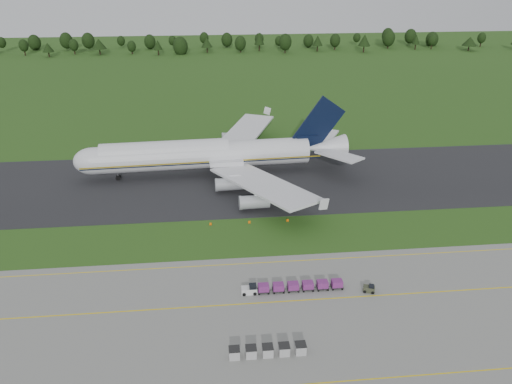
{
  "coord_description": "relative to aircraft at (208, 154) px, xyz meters",
  "views": [
    {
      "loc": [
        -10.75,
        -88.82,
        52.04
      ],
      "look_at": [
        -1.68,
        2.0,
        9.17
      ],
      "focal_mm": 35.0,
      "sensor_mm": 36.0,
      "label": 1
    }
  ],
  "objects": [
    {
      "name": "apron",
      "position": [
        11.16,
        -67.49,
        -5.73
      ],
      "size": [
        300.0,
        52.0,
        0.06
      ],
      "primitive_type": "cube",
      "color": "slate",
      "rests_on": "ground"
    },
    {
      "name": "apron_markings",
      "position": [
        11.16,
        -60.47,
        -5.69
      ],
      "size": [
        300.0,
        30.2,
        0.01
      ],
      "color": "yellow",
      "rests_on": "apron"
    },
    {
      "name": "ground",
      "position": [
        11.16,
        -33.49,
        -5.76
      ],
      "size": [
        600.0,
        600.0,
        0.0
      ],
      "primitive_type": "plane",
      "color": "#254A16",
      "rests_on": "ground"
    },
    {
      "name": "taxiway",
      "position": [
        11.16,
        -5.49,
        -5.72
      ],
      "size": [
        300.0,
        40.0,
        0.08
      ],
      "primitive_type": "cube",
      "color": "black",
      "rests_on": "ground"
    },
    {
      "name": "tree_line",
      "position": [
        -7.01,
        187.32,
        0.22
      ],
      "size": [
        525.83,
        22.6,
        11.31
      ],
      "color": "black",
      "rests_on": "ground"
    },
    {
      "name": "edge_markers",
      "position": [
        8.39,
        -27.84,
        -5.48
      ],
      "size": [
        17.24,
        0.3,
        0.6
      ],
      "color": "orange",
      "rests_on": "ground"
    },
    {
      "name": "utility_cart",
      "position": [
        26.69,
        -54.27,
        -5.18
      ],
      "size": [
        2.18,
        1.69,
        1.05
      ],
      "color": "#343827",
      "rests_on": "apron"
    },
    {
      "name": "baggage_train",
      "position": [
        13.46,
        -52.64,
        -4.86
      ],
      "size": [
        17.66,
        1.6,
        1.54
      ],
      "color": "silver",
      "rests_on": "apron"
    },
    {
      "name": "uld_row",
      "position": [
        7.56,
        -67.55,
        -4.9
      ],
      "size": [
        11.21,
        1.61,
        1.59
      ],
      "color": "#A6A6A6",
      "rests_on": "apron"
    },
    {
      "name": "aircraft",
      "position": [
        0.0,
        0.0,
        0.0
      ],
      "size": [
        71.66,
        69.95,
        20.17
      ],
      "color": "silver",
      "rests_on": "ground"
    }
  ]
}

